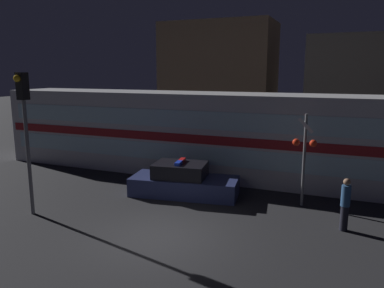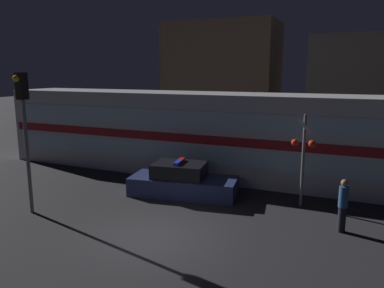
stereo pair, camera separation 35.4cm
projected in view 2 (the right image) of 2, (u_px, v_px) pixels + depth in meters
name	position (u px, v px, depth m)	size (l,w,h in m)	color
ground_plane	(154.00, 237.00, 11.30)	(120.00, 120.00, 0.00)	black
train	(199.00, 133.00, 18.25)	(21.00, 3.08, 3.94)	silver
police_car	(183.00, 182.00, 15.15)	(4.50, 2.34, 1.44)	navy
pedestrian	(343.00, 205.00, 11.54)	(0.29, 0.29, 1.69)	black
crossing_signal_near	(303.00, 151.00, 13.50)	(0.87, 0.32, 3.44)	slate
traffic_light_corner	(24.00, 115.00, 12.65)	(0.30, 0.46, 4.90)	slate
building_left	(222.00, 84.00, 26.18)	(7.52, 4.30, 8.23)	brown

